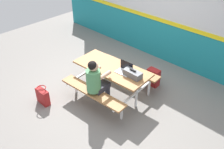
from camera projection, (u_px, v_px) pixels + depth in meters
ground_plane at (108, 92)px, 5.88m from camera, size 10.00×10.00×0.02m
accent_backdrop at (167, 17)px, 6.50m from camera, size 8.00×0.14×2.60m
picnic_table_main at (112, 74)px, 5.48m from camera, size 1.77×1.65×0.74m
student_nearer at (96, 81)px, 5.03m from camera, size 0.38×0.53×1.21m
laptop_silver at (125, 70)px, 5.22m from camera, size 0.33×0.24×0.22m
toolbox_grey at (133, 74)px, 5.05m from camera, size 0.40×0.18×0.18m
backpack_dark at (153, 77)px, 5.99m from camera, size 0.30×0.22×0.44m
tote_bag_bright at (43, 96)px, 5.43m from camera, size 0.34×0.21×0.43m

